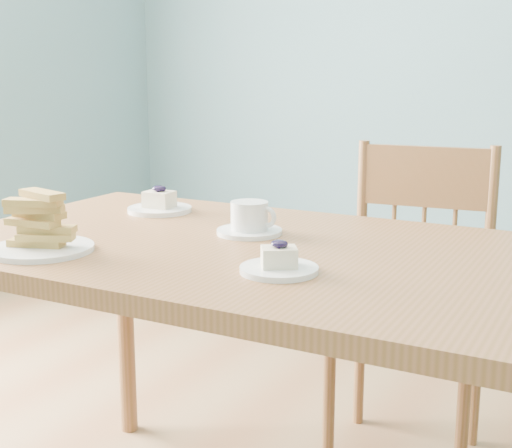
% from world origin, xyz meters
% --- Properties ---
extents(dining_table, '(1.41, 0.84, 0.74)m').
position_xyz_m(dining_table, '(-0.25, 0.06, 0.67)').
color(dining_table, brown).
rests_on(dining_table, ground).
extents(dining_chair, '(0.46, 0.44, 0.90)m').
position_xyz_m(dining_chair, '(-0.11, 0.67, 0.46)').
color(dining_chair, brown).
rests_on(dining_chair, ground).
extents(cheesecake_plate_near, '(0.14, 0.14, 0.06)m').
position_xyz_m(cheesecake_plate_near, '(-0.12, -0.10, 0.75)').
color(cheesecake_plate_near, silver).
rests_on(cheesecake_plate_near, dining_table).
extents(cheesecake_plate_far, '(0.17, 0.17, 0.07)m').
position_xyz_m(cheesecake_plate_far, '(-0.66, 0.24, 0.76)').
color(cheesecake_plate_far, silver).
rests_on(cheesecake_plate_far, dining_table).
extents(coffee_cup, '(0.15, 0.15, 0.07)m').
position_xyz_m(coffee_cup, '(-0.32, 0.14, 0.77)').
color(coffee_cup, silver).
rests_on(coffee_cup, dining_table).
extents(biscotti_plate, '(0.21, 0.21, 0.12)m').
position_xyz_m(biscotti_plate, '(-0.61, -0.21, 0.78)').
color(biscotti_plate, silver).
rests_on(biscotti_plate, dining_table).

